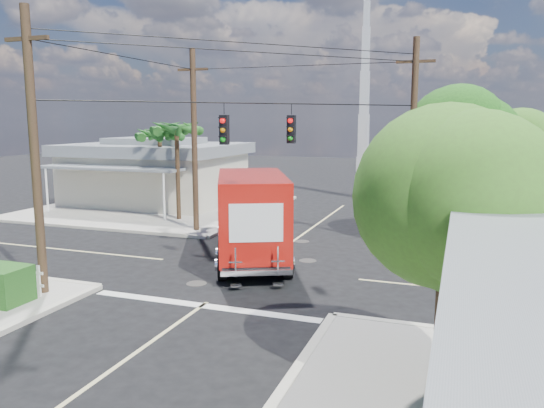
% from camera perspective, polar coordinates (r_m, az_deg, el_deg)
% --- Properties ---
extents(ground, '(120.00, 120.00, 0.00)m').
position_cam_1_polar(ground, '(20.30, -1.92, -6.98)').
color(ground, black).
rests_on(ground, ground).
extents(sidewalk_ne, '(14.12, 14.12, 0.14)m').
position_cam_1_polar(sidewalk_ne, '(29.76, 26.44, -2.64)').
color(sidewalk_ne, '#A8A398').
rests_on(sidewalk_ne, ground).
extents(sidewalk_nw, '(14.12, 14.12, 0.14)m').
position_cam_1_polar(sidewalk_nw, '(34.64, -12.07, -0.36)').
color(sidewalk_nw, '#A8A398').
rests_on(sidewalk_nw, ground).
extents(road_markings, '(32.00, 32.00, 0.01)m').
position_cam_1_polar(road_markings, '(19.00, -3.57, -8.11)').
color(road_markings, beige).
rests_on(road_markings, ground).
extents(building_nw, '(10.80, 10.20, 4.30)m').
position_cam_1_polar(building_nw, '(36.29, -12.37, 3.48)').
color(building_nw, beige).
rests_on(building_nw, sidewalk_nw).
extents(radio_tower, '(0.80, 0.80, 17.00)m').
position_cam_1_polar(radio_tower, '(38.72, 9.86, 8.96)').
color(radio_tower, silver).
rests_on(radio_tower, ground).
extents(tree_ne_front, '(4.21, 4.14, 6.66)m').
position_cam_1_polar(tree_ne_front, '(24.90, 19.83, 6.58)').
color(tree_ne_front, '#422D1C').
rests_on(tree_ne_front, sidewalk_ne).
extents(tree_ne_back, '(3.77, 3.66, 5.82)m').
position_cam_1_polar(tree_ne_back, '(27.25, 25.26, 5.20)').
color(tree_ne_back, '#422D1C').
rests_on(tree_ne_back, sidewalk_ne).
extents(tree_se, '(3.67, 3.54, 5.62)m').
position_cam_1_polar(tree_se, '(11.00, 18.42, 0.42)').
color(tree_se, '#422D1C').
rests_on(tree_se, sidewalk_se).
extents(palm_nw_front, '(3.01, 3.08, 5.59)m').
position_cam_1_polar(palm_nw_front, '(29.56, -10.23, 7.81)').
color(palm_nw_front, '#422D1C').
rests_on(palm_nw_front, sidewalk_nw).
extents(palm_nw_back, '(3.01, 3.08, 5.19)m').
position_cam_1_polar(palm_nw_back, '(31.88, -12.00, 7.17)').
color(palm_nw_back, '#422D1C').
rests_on(palm_nw_back, sidewalk_nw).
extents(utility_poles, '(12.00, 10.68, 9.00)m').
position_cam_1_polar(utility_poles, '(21.63, -4.34, 6.55)').
color(utility_poles, '#473321').
rests_on(utility_poles, ground).
extents(vending_boxes, '(1.90, 0.50, 1.10)m').
position_cam_1_polar(vending_boxes, '(24.83, 17.69, -2.80)').
color(vending_boxes, '#A21E15').
rests_on(vending_boxes, sidewalk_ne).
extents(delivery_truck, '(5.54, 8.37, 3.52)m').
position_cam_1_polar(delivery_truck, '(21.32, -2.27, -1.28)').
color(delivery_truck, black).
rests_on(delivery_truck, ground).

